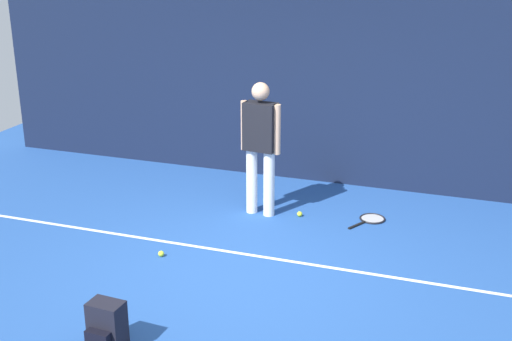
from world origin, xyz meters
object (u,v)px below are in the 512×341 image
at_px(tennis_ball_near_player, 300,214).
at_px(backpack, 106,327).
at_px(tennis_racket, 371,219).
at_px(tennis_ball_by_fence, 161,254).
at_px(tennis_player, 260,141).

bearing_deg(tennis_ball_near_player, backpack, -103.26).
bearing_deg(tennis_ball_near_player, tennis_racket, 11.60).
distance_m(backpack, tennis_ball_near_player, 3.41).
height_order(backpack, tennis_ball_by_fence, backpack).
distance_m(tennis_player, tennis_ball_near_player, 1.06).
bearing_deg(tennis_ball_by_fence, tennis_racket, 41.14).
height_order(tennis_racket, tennis_ball_by_fence, tennis_ball_by_fence).
bearing_deg(tennis_ball_by_fence, tennis_player, 66.99).
xyz_separation_m(tennis_racket, tennis_ball_near_player, (-0.87, -0.18, 0.02)).
bearing_deg(tennis_racket, tennis_player, 129.16).
height_order(tennis_player, backpack, tennis_player).
relative_size(tennis_player, tennis_ball_near_player, 25.76).
distance_m(tennis_player, tennis_ball_by_fence, 1.89).
bearing_deg(backpack, tennis_player, 88.44).
height_order(backpack, tennis_ball_near_player, backpack).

